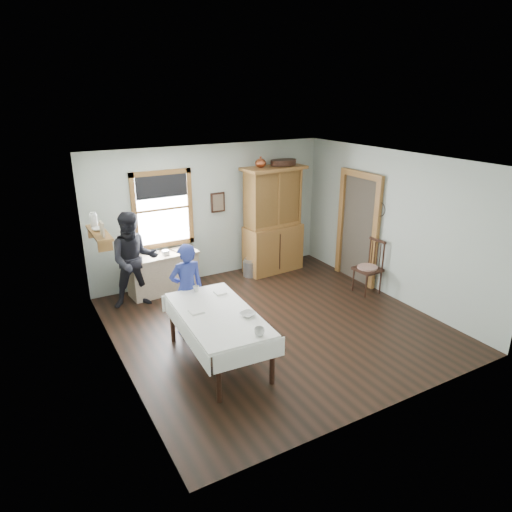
% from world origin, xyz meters
% --- Properties ---
extents(room, '(5.01, 5.01, 2.70)m').
position_xyz_m(room, '(0.00, 0.00, 1.35)').
color(room, black).
rests_on(room, ground).
extents(window, '(1.18, 0.07, 1.48)m').
position_xyz_m(window, '(-1.00, 2.47, 1.63)').
color(window, white).
rests_on(window, room).
extents(doorway, '(0.09, 1.14, 2.22)m').
position_xyz_m(doorway, '(2.46, 0.85, 1.16)').
color(doorway, '#413A2E').
rests_on(doorway, room).
extents(wall_shelf, '(0.24, 1.00, 0.44)m').
position_xyz_m(wall_shelf, '(-2.37, 1.54, 1.57)').
color(wall_shelf, '#975F2E').
rests_on(wall_shelf, room).
extents(framed_picture, '(0.30, 0.04, 0.40)m').
position_xyz_m(framed_picture, '(0.15, 2.46, 1.55)').
color(framed_picture, '#341C12').
rests_on(framed_picture, room).
extents(rug_beater, '(0.01, 0.27, 0.27)m').
position_xyz_m(rug_beater, '(2.45, 0.30, 1.72)').
color(rug_beater, black).
rests_on(rug_beater, room).
extents(work_counter, '(1.38, 0.62, 0.77)m').
position_xyz_m(work_counter, '(-1.17, 2.16, 0.38)').
color(work_counter, '#C6AB89').
rests_on(work_counter, room).
extents(china_hutch, '(1.35, 0.72, 2.23)m').
position_xyz_m(china_hutch, '(1.25, 2.11, 1.12)').
color(china_hutch, '#975F2E').
rests_on(china_hutch, room).
extents(dining_table, '(1.11, 1.98, 0.77)m').
position_xyz_m(dining_table, '(-1.27, -0.54, 0.39)').
color(dining_table, white).
rests_on(dining_table, room).
extents(spindle_chair, '(0.52, 0.52, 1.05)m').
position_xyz_m(spindle_chair, '(2.21, 0.23, 0.53)').
color(spindle_chair, '#341C12').
rests_on(spindle_chair, room).
extents(pail, '(0.40, 0.40, 0.33)m').
position_xyz_m(pail, '(0.67, 2.06, 0.17)').
color(pail, '#989CA0').
rests_on(pail, room).
extents(wicker_basket, '(0.34, 0.25, 0.19)m').
position_xyz_m(wicker_basket, '(0.96, 2.02, 0.10)').
color(wicker_basket, '#AC8E4D').
rests_on(wicker_basket, room).
extents(woman_blue, '(0.51, 0.34, 1.39)m').
position_xyz_m(woman_blue, '(-1.34, 0.46, 0.69)').
color(woman_blue, navy).
rests_on(woman_blue, room).
extents(figure_dark, '(0.87, 0.73, 1.61)m').
position_xyz_m(figure_dark, '(-1.78, 1.82, 0.80)').
color(figure_dark, black).
rests_on(figure_dark, room).
extents(table_cup_a, '(0.17, 0.17, 0.10)m').
position_xyz_m(table_cup_a, '(-1.07, -1.36, 0.82)').
color(table_cup_a, silver).
rests_on(table_cup_a, dining_table).
extents(table_cup_b, '(0.10, 0.10, 0.09)m').
position_xyz_m(table_cup_b, '(-1.26, 0.27, 0.82)').
color(table_cup_b, silver).
rests_on(table_cup_b, dining_table).
extents(table_bowl, '(0.29, 0.29, 0.06)m').
position_xyz_m(table_bowl, '(-0.95, -0.84, 0.80)').
color(table_bowl, silver).
rests_on(table_bowl, dining_table).
extents(counter_book, '(0.22, 0.27, 0.02)m').
position_xyz_m(counter_book, '(-0.92, 2.18, 0.78)').
color(counter_book, brown).
rests_on(counter_book, work_counter).
extents(counter_bowl, '(0.22, 0.22, 0.06)m').
position_xyz_m(counter_bowl, '(-1.30, 2.25, 0.80)').
color(counter_bowl, silver).
rests_on(counter_bowl, work_counter).
extents(shelf_bowl, '(0.22, 0.22, 0.05)m').
position_xyz_m(shelf_bowl, '(-2.37, 1.55, 1.60)').
color(shelf_bowl, silver).
rests_on(shelf_bowl, wall_shelf).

